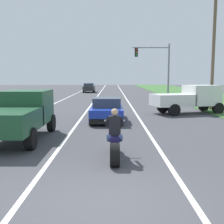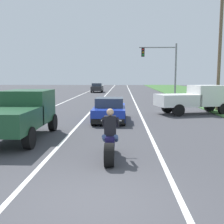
% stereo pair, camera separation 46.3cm
% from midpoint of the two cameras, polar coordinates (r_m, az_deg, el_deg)
% --- Properties ---
extents(ground_plane, '(160.00, 160.00, 0.00)m').
position_cam_midpoint_polar(ground_plane, '(5.99, -3.44, -18.20)').
color(ground_plane, '#424247').
extents(lane_stripe_left_solid, '(0.14, 120.00, 0.01)m').
position_cam_midpoint_polar(lane_stripe_left_solid, '(26.16, -12.62, 1.52)').
color(lane_stripe_left_solid, white).
rests_on(lane_stripe_left_solid, ground).
extents(lane_stripe_right_solid, '(0.14, 120.00, 0.01)m').
position_cam_midpoint_polar(lane_stripe_right_solid, '(25.56, 3.34, 1.55)').
color(lane_stripe_right_solid, white).
rests_on(lane_stripe_right_solid, ground).
extents(lane_stripe_centre_dashed, '(0.14, 120.00, 0.01)m').
position_cam_midpoint_polar(lane_stripe_centre_dashed, '(25.61, -4.73, 1.55)').
color(lane_stripe_centre_dashed, white).
rests_on(lane_stripe_centre_dashed, ground).
extents(motorcycle_with_rider, '(0.70, 2.21, 1.62)m').
position_cam_midpoint_polar(motorcycle_with_rider, '(8.51, -0.93, -6.15)').
color(motorcycle_with_rider, black).
rests_on(motorcycle_with_rider, ground).
extents(sports_car_blue, '(1.84, 4.30, 1.37)m').
position_cam_midpoint_polar(sports_car_blue, '(16.10, -1.81, 0.39)').
color(sports_car_blue, '#1E38B2').
rests_on(sports_car_blue, ground).
extents(pickup_truck_left_lane_dark_green, '(2.02, 4.80, 1.98)m').
position_cam_midpoint_polar(pickup_truck_left_lane_dark_green, '(11.92, -19.44, -0.17)').
color(pickup_truck_left_lane_dark_green, '#1E4C2D').
rests_on(pickup_truck_left_lane_dark_green, ground).
extents(pickup_truck_right_shoulder_white, '(5.14, 3.14, 1.98)m').
position_cam_midpoint_polar(pickup_truck_right_shoulder_white, '(19.97, 15.21, 2.86)').
color(pickup_truck_right_shoulder_white, silver).
rests_on(pickup_truck_right_shoulder_white, ground).
extents(traffic_light_mast_near, '(3.94, 0.34, 6.00)m').
position_cam_midpoint_polar(traffic_light_mast_near, '(29.84, 9.09, 9.89)').
color(traffic_light_mast_near, gray).
rests_on(traffic_light_mast_near, ground).
extents(utility_pole_roadside, '(0.24, 0.24, 8.95)m').
position_cam_midpoint_polar(utility_pole_roadside, '(22.44, 19.78, 11.77)').
color(utility_pole_roadside, brown).
rests_on(utility_pole_roadside, ground).
extents(distant_car_far_ahead, '(1.80, 4.00, 1.50)m').
position_cam_midpoint_polar(distant_car_far_ahead, '(45.65, -4.97, 5.05)').
color(distant_car_far_ahead, '#262628').
rests_on(distant_car_far_ahead, ground).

